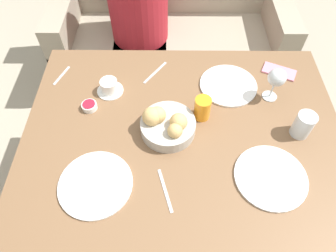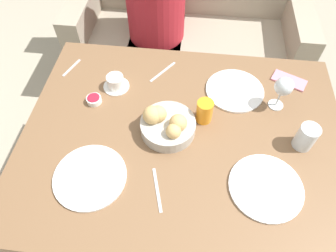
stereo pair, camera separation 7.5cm
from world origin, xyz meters
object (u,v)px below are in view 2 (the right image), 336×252
(jam_bowl_berry, at_px, (94,100))
(coffee_cup, at_px, (116,82))
(bread_basket, at_px, (167,124))
(seated_person, at_px, (156,26))
(juice_glass, at_px, (204,111))
(plate_far_center, at_px, (235,90))
(plate_near_right, at_px, (266,187))
(fork_silver, at_px, (157,190))
(couch, at_px, (188,36))
(knife_silver, at_px, (163,72))
(water_tumbler, at_px, (306,137))
(spoon_coffee, at_px, (72,68))
(wine_glass, at_px, (284,87))
(plate_near_left, at_px, (90,177))
(cell_phone, at_px, (289,80))

(jam_bowl_berry, bearing_deg, coffee_cup, 52.37)
(jam_bowl_berry, bearing_deg, bread_basket, -19.28)
(seated_person, bearing_deg, juice_glass, -70.02)
(plate_far_center, bearing_deg, seated_person, 122.09)
(juice_glass, bearing_deg, plate_near_right, -50.30)
(bread_basket, bearing_deg, fork_silver, -90.59)
(couch, distance_m, plate_near_right, 1.45)
(seated_person, distance_m, jam_bowl_berry, 0.91)
(knife_silver, bearing_deg, bread_basket, -80.20)
(plate_far_center, relative_size, water_tumbler, 2.38)
(jam_bowl_berry, xyz_separation_m, knife_silver, (0.27, 0.22, -0.01))
(jam_bowl_berry, bearing_deg, water_tumbler, -8.09)
(spoon_coffee, bearing_deg, wine_glass, -7.41)
(plate_near_right, height_order, spoon_coffee, plate_near_right)
(bread_basket, xyz_separation_m, wine_glass, (0.45, 0.18, 0.07))
(wine_glass, bearing_deg, plate_near_left, -148.82)
(seated_person, xyz_separation_m, knife_silver, (0.13, -0.65, 0.22))
(water_tumbler, bearing_deg, wine_glass, 112.73)
(wine_glass, bearing_deg, coffee_cup, 177.76)
(cell_phone, bearing_deg, plate_near_left, -143.28)
(seated_person, xyz_separation_m, coffee_cup, (-0.07, -0.77, 0.25))
(juice_glass, bearing_deg, wine_glass, 19.68)
(knife_silver, bearing_deg, fork_silver, -84.72)
(plate_near_left, height_order, water_tumbler, water_tumbler)
(bread_basket, height_order, plate_far_center, bread_basket)
(water_tumbler, distance_m, wine_glass, 0.22)
(couch, bearing_deg, coffee_cup, -106.46)
(knife_silver, height_order, cell_phone, cell_phone)
(juice_glass, distance_m, knife_silver, 0.33)
(couch, distance_m, bread_basket, 1.22)
(plate_far_center, bearing_deg, wine_glass, -19.85)
(plate_near_left, xyz_separation_m, juice_glass, (0.40, 0.31, 0.05))
(plate_far_center, bearing_deg, fork_silver, -118.79)
(couch, xyz_separation_m, juice_glass, (0.12, -1.06, 0.45))
(plate_near_right, height_order, knife_silver, plate_near_right)
(water_tumbler, distance_m, spoon_coffee, 1.07)
(couch, bearing_deg, fork_silver, -90.91)
(bread_basket, bearing_deg, spoon_coffee, 147.98)
(bread_basket, height_order, plate_near_left, bread_basket)
(cell_phone, bearing_deg, bread_basket, -147.06)
(plate_near_right, height_order, fork_silver, plate_near_right)
(wine_glass, bearing_deg, plate_near_right, -100.22)
(bread_basket, bearing_deg, cell_phone, 32.94)
(juice_glass, bearing_deg, bread_basket, -152.24)
(water_tumbler, bearing_deg, jam_bowl_berry, 171.91)
(jam_bowl_berry, bearing_deg, cell_phone, 14.75)
(plate_near_right, distance_m, juice_glass, 0.37)
(coffee_cup, bearing_deg, jam_bowl_berry, -127.63)
(plate_near_left, xyz_separation_m, fork_silver, (0.25, -0.02, -0.00))
(water_tumbler, relative_size, coffee_cup, 0.93)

